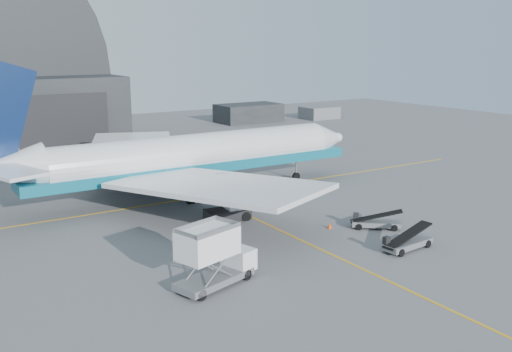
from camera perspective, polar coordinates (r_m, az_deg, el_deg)
ground at (r=49.43m, az=5.97°, el=-7.08°), size 200.00×200.00×0.00m
taxi_lines at (r=59.32m, az=-1.67°, el=-3.56°), size 80.00×42.12×0.02m
distant_bldg_a at (r=128.42m, az=-0.75°, el=5.44°), size 14.00×8.00×4.00m
distant_bldg_b at (r=134.96m, az=6.33°, el=5.73°), size 8.00×6.00×2.80m
airliner at (r=64.38m, az=-7.38°, el=1.87°), size 46.79×45.37×16.42m
catering_truck at (r=40.94m, az=-4.28°, el=-8.05°), size 6.81×4.07×4.40m
pushback_tug at (r=56.49m, az=-2.75°, el=-3.64°), size 4.54×2.97×1.98m
belt_loader_a at (r=50.07m, az=14.83°, el=-6.45°), size 5.24×2.16×1.97m
belt_loader_b at (r=55.06m, az=11.84°, el=-4.56°), size 4.47×3.99×1.83m
traffic_cone at (r=54.36m, az=7.37°, el=-4.93°), size 0.40×0.40×0.58m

